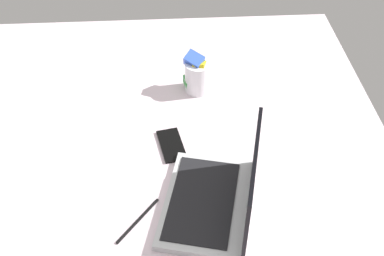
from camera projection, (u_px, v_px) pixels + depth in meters
The scene contains 5 objects.
bed_mattress at pixel (168, 200), 142.18cm from camera, with size 180.00×140.00×18.00cm, color silver.
laptop at pixel (219, 197), 125.92cm from camera, with size 37.53×30.21×23.00cm.
snack_cup at pixel (197, 75), 162.51cm from camera, with size 9.67×9.56×15.07cm.
cell_phone at pixel (171, 145), 145.84cm from camera, with size 6.80×14.00×0.80cm, color black.
charger_cable at pixel (138, 221), 125.35cm from camera, with size 17.00×0.60×0.60cm, color black.
Camera 1 is at (89.89, 1.63, 121.45)cm, focal length 44.56 mm.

